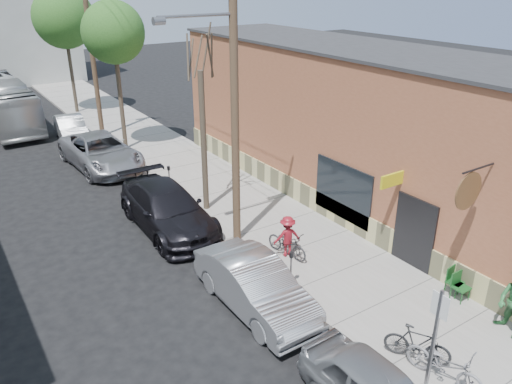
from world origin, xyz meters
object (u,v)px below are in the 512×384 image
parking_meter_near (291,263)px  parked_bike_b (445,364)px  bus (5,103)px  tree_leafy_mid (113,33)px  car_1 (255,286)px  sign_post (435,332)px  parked_bike_a (418,344)px  utility_pole_near (233,101)px  car_2 (167,209)px  parking_meter_far (169,175)px  tree_bare (204,143)px  tree_leafy_far (64,18)px  patio_chair_b (455,282)px  patio_chair_a (461,287)px  cyclist (287,236)px  car_3 (101,152)px  car_4 (71,128)px

parking_meter_near → parked_bike_b: bearing=-83.4°
parked_bike_b → bus: (-4.72, 30.71, 0.85)m
tree_leafy_mid → car_1: bearing=-97.0°
sign_post → parked_bike_a: size_ratio=1.66×
utility_pole_near → car_2: 5.43m
sign_post → utility_pole_near: utility_pole_near is taller
parking_meter_far → tree_bare: bearing=-77.3°
parking_meter_near → parking_meter_far: same height
utility_pole_near → tree_leafy_far: 22.58m
parking_meter_far → patio_chair_b: parking_meter_far is taller
parking_meter_near → tree_bare: size_ratio=0.21×
parking_meter_far → sign_post: bearing=-89.6°
patio_chair_a → cyclist: size_ratio=0.58×
car_1 → bus: bus is taller
bus → parking_meter_near: bearing=-81.1°
utility_pole_near → car_3: 11.74m
tree_leafy_far → car_2: 20.93m
car_4 → utility_pole_near: bearing=-78.8°
parking_meter_near → parked_bike_a: (0.66, -4.44, -0.32)m
tree_leafy_mid → car_3: size_ratio=1.31×
parking_meter_near → sign_post: bearing=-88.9°
tree_bare → car_3: 8.22m
car_3 → bus: (-2.66, 11.15, 0.67)m
parking_meter_near → car_1: size_ratio=0.26×
tree_bare → car_1: 7.39m
utility_pole_near → car_4: size_ratio=2.31×
parked_bike_b → patio_chair_a: bearing=18.7°
patio_chair_b → car_3: bearing=99.7°
parking_meter_far → tree_leafy_far: bearing=88.2°
parking_meter_near → bus: bus is taller
tree_leafy_far → tree_bare: bearing=-90.0°
patio_chair_a → cyclist: cyclist is taller
parked_bike_a → car_1: (-2.11, 4.29, 0.13)m
cyclist → tree_leafy_far: bearing=-71.8°
car_3 → tree_leafy_mid: bearing=40.9°
patio_chair_b → bus: bearing=98.3°
parking_meter_near → car_3: 14.34m
patio_chair_b → cyclist: size_ratio=0.58×
utility_pole_near → bus: (-4.25, 21.85, -3.89)m
cyclist → car_3: (-2.50, 12.68, -0.06)m
parking_meter_near → parked_bike_a: bearing=-81.5°
parking_meter_near → parked_bike_a: 4.50m
patio_chair_b → cyclist: (-2.90, 4.75, 0.31)m
utility_pole_near → car_1: utility_pole_near is taller
parking_meter_far → car_3: (-1.45, 5.22, -0.13)m
patio_chair_b → car_3: car_3 is taller
parking_meter_far → parked_bike_a: (0.66, -13.48, -0.32)m
car_3 → cyclist: bearing=-82.3°
utility_pole_near → cyclist: (0.91, -1.98, -4.50)m
parking_meter_far → tree_bare: 3.24m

